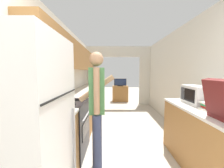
{
  "coord_description": "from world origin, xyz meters",
  "views": [
    {
      "loc": [
        -0.27,
        -0.5,
        1.43
      ],
      "look_at": [
        -0.27,
        2.63,
        1.15
      ],
      "focal_mm": 22.0,
      "sensor_mm": 36.0,
      "label": 1
    }
  ],
  "objects_px": {
    "television": "(120,82)",
    "microwave": "(199,95)",
    "knife": "(73,96)",
    "person": "(97,108)",
    "tv_cabinet": "(120,94)",
    "refrigerator": "(23,140)",
    "book_stack": "(212,107)",
    "range_oven": "(67,127)"
  },
  "relations": [
    {
      "from": "television",
      "to": "knife",
      "type": "height_order",
      "value": "television"
    },
    {
      "from": "tv_cabinet",
      "to": "television",
      "type": "xyz_separation_m",
      "value": [
        0.0,
        -0.04,
        0.55
      ]
    },
    {
      "from": "range_oven",
      "to": "television",
      "type": "bearing_deg",
      "value": 74.52
    },
    {
      "from": "refrigerator",
      "to": "television",
      "type": "xyz_separation_m",
      "value": [
        1.14,
        5.43,
        0.06
      ]
    },
    {
      "from": "range_oven",
      "to": "microwave",
      "type": "bearing_deg",
      "value": -3.16
    },
    {
      "from": "book_stack",
      "to": "refrigerator",
      "type": "bearing_deg",
      "value": -162.07
    },
    {
      "from": "range_oven",
      "to": "television",
      "type": "xyz_separation_m",
      "value": [
        1.17,
        4.22,
        0.46
      ]
    },
    {
      "from": "range_oven",
      "to": "person",
      "type": "xyz_separation_m",
      "value": [
        0.56,
        -0.41,
        0.45
      ]
    },
    {
      "from": "range_oven",
      "to": "knife",
      "type": "height_order",
      "value": "range_oven"
    },
    {
      "from": "television",
      "to": "microwave",
      "type": "bearing_deg",
      "value": -76.8
    },
    {
      "from": "tv_cabinet",
      "to": "knife",
      "type": "relative_size",
      "value": 2.47
    },
    {
      "from": "refrigerator",
      "to": "book_stack",
      "type": "relative_size",
      "value": 5.87
    },
    {
      "from": "tv_cabinet",
      "to": "person",
      "type": "bearing_deg",
      "value": -97.43
    },
    {
      "from": "refrigerator",
      "to": "book_stack",
      "type": "xyz_separation_m",
      "value": [
        2.08,
        0.67,
        0.11
      ]
    },
    {
      "from": "knife",
      "to": "microwave",
      "type": "bearing_deg",
      "value": 16.4
    },
    {
      "from": "refrigerator",
      "to": "television",
      "type": "relative_size",
      "value": 2.96
    },
    {
      "from": "microwave",
      "to": "tv_cabinet",
      "type": "height_order",
      "value": "microwave"
    },
    {
      "from": "person",
      "to": "television",
      "type": "height_order",
      "value": "person"
    },
    {
      "from": "person",
      "to": "tv_cabinet",
      "type": "distance_m",
      "value": 4.75
    },
    {
      "from": "range_oven",
      "to": "refrigerator",
      "type": "bearing_deg",
      "value": -88.58
    },
    {
      "from": "refrigerator",
      "to": "television",
      "type": "bearing_deg",
      "value": 78.15
    },
    {
      "from": "tv_cabinet",
      "to": "refrigerator",
      "type": "bearing_deg",
      "value": -101.76
    },
    {
      "from": "television",
      "to": "knife",
      "type": "relative_size",
      "value": 1.93
    },
    {
      "from": "book_stack",
      "to": "tv_cabinet",
      "type": "bearing_deg",
      "value": 101.04
    },
    {
      "from": "microwave",
      "to": "refrigerator",
      "type": "bearing_deg",
      "value": -153.31
    },
    {
      "from": "refrigerator",
      "to": "range_oven",
      "type": "distance_m",
      "value": 1.27
    },
    {
      "from": "refrigerator",
      "to": "knife",
      "type": "xyz_separation_m",
      "value": [
        -0.09,
        1.78,
        0.06
      ]
    },
    {
      "from": "microwave",
      "to": "television",
      "type": "xyz_separation_m",
      "value": [
        -1.02,
        4.34,
        -0.14
      ]
    },
    {
      "from": "refrigerator",
      "to": "tv_cabinet",
      "type": "bearing_deg",
      "value": 78.24
    },
    {
      "from": "television",
      "to": "person",
      "type": "bearing_deg",
      "value": -97.5
    },
    {
      "from": "refrigerator",
      "to": "range_oven",
      "type": "height_order",
      "value": "refrigerator"
    },
    {
      "from": "microwave",
      "to": "television",
      "type": "height_order",
      "value": "microwave"
    },
    {
      "from": "microwave",
      "to": "book_stack",
      "type": "distance_m",
      "value": 0.43
    },
    {
      "from": "refrigerator",
      "to": "range_oven",
      "type": "bearing_deg",
      "value": 91.42
    },
    {
      "from": "refrigerator",
      "to": "person",
      "type": "relative_size",
      "value": 1.01
    },
    {
      "from": "person",
      "to": "knife",
      "type": "bearing_deg",
      "value": 26.07
    },
    {
      "from": "book_stack",
      "to": "television",
      "type": "height_order",
      "value": "television"
    },
    {
      "from": "person",
      "to": "tv_cabinet",
      "type": "xyz_separation_m",
      "value": [
        0.61,
        4.68,
        -0.54
      ]
    },
    {
      "from": "range_oven",
      "to": "tv_cabinet",
      "type": "xyz_separation_m",
      "value": [
        1.17,
        4.27,
        -0.09
      ]
    },
    {
      "from": "person",
      "to": "knife",
      "type": "height_order",
      "value": "person"
    },
    {
      "from": "book_stack",
      "to": "tv_cabinet",
      "type": "height_order",
      "value": "book_stack"
    },
    {
      "from": "person",
      "to": "microwave",
      "type": "bearing_deg",
      "value": -86.05
    }
  ]
}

